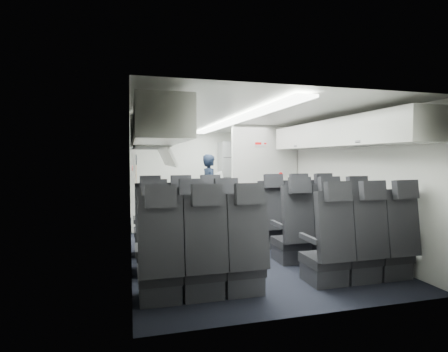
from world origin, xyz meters
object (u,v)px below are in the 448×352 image
seat_row_front (239,225)px  seat_row_rear (287,254)px  carry_on_bag (146,139)px  flight_attendant (210,189)px  galley_unit (236,179)px  boarding_door (133,184)px  seat_row_mid (259,237)px

seat_row_front → seat_row_rear: same height
carry_on_bag → flight_attendant: bearing=31.0°
galley_unit → boarding_door: size_ratio=1.02×
seat_row_rear → flight_attendant: flight_attendant is taller
galley_unit → carry_on_bag: bearing=-130.9°
flight_attendant → seat_row_front: bearing=172.6°
seat_row_rear → boarding_door: 4.25m
seat_row_front → seat_row_mid: size_ratio=1.00×
seat_row_mid → flight_attendant: 3.24m
galley_unit → carry_on_bag: size_ratio=4.71×
galley_unit → seat_row_mid: bearing=-102.9°
boarding_door → seat_row_mid: bearing=-61.2°
boarding_door → flight_attendant: (1.68, 0.23, -0.17)m
galley_unit → flight_attendant: (-0.91, -0.94, -0.16)m
boarding_door → carry_on_bag: size_ratio=4.61×
seat_row_mid → galley_unit: galley_unit is taller
seat_row_mid → carry_on_bag: 2.44m
galley_unit → flight_attendant: 1.31m
seat_row_rear → seat_row_mid: bearing=90.0°
seat_row_front → galley_unit: galley_unit is taller
seat_row_mid → seat_row_front: bearing=90.0°
seat_row_rear → galley_unit: galley_unit is taller
seat_row_front → boarding_door: bearing=128.2°
seat_row_front → carry_on_bag: bearing=161.3°
seat_row_mid → galley_unit: 4.30m
carry_on_bag → seat_row_rear: bearing=-77.5°
seat_row_front → carry_on_bag: size_ratio=8.25×
flight_attendant → boarding_door: bearing=91.5°
galley_unit → flight_attendant: size_ratio=1.21×
carry_on_bag → seat_row_mid: bearing=-63.7°
boarding_door → flight_attendant: bearing=7.8°
seat_row_rear → boarding_door: boarding_door is taller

